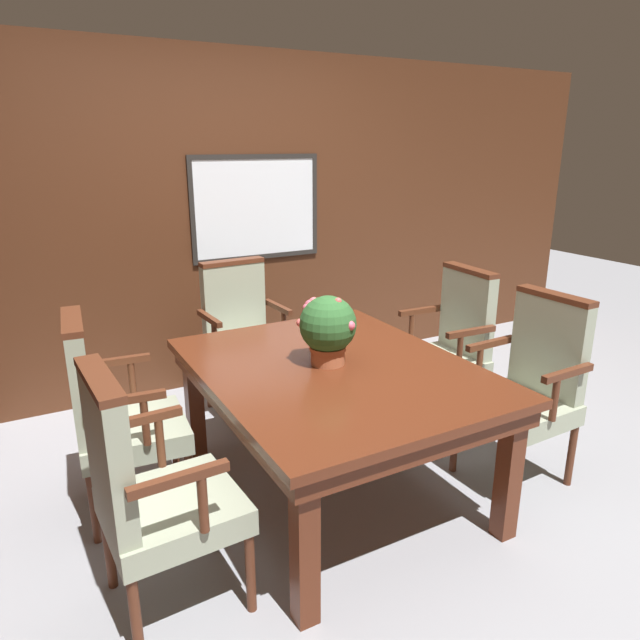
# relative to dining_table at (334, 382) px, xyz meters

# --- Properties ---
(ground_plane) EXTENTS (14.00, 14.00, 0.00)m
(ground_plane) POSITION_rel_dining_table_xyz_m (0.06, -0.08, -0.64)
(ground_plane) COLOR #93969E
(wall_back) EXTENTS (7.20, 0.08, 2.45)m
(wall_back) POSITION_rel_dining_table_xyz_m (0.06, 1.78, 0.59)
(wall_back) COLOR #4C2816
(wall_back) RESTS_ON ground_plane
(dining_table) EXTENTS (1.28, 1.61, 0.73)m
(dining_table) POSITION_rel_dining_table_xyz_m (0.00, 0.00, 0.00)
(dining_table) COLOR #562614
(dining_table) RESTS_ON ground_plane
(chair_left_near) EXTENTS (0.53, 0.56, 1.04)m
(chair_left_near) POSITION_rel_dining_table_xyz_m (-1.02, -0.35, -0.09)
(chair_left_near) COLOR #562B19
(chair_left_near) RESTS_ON ground_plane
(chair_head_far) EXTENTS (0.56, 0.54, 1.04)m
(chair_head_far) POSITION_rel_dining_table_xyz_m (-0.03, 1.20, -0.09)
(chair_head_far) COLOR #562B19
(chair_head_far) RESTS_ON ground_plane
(chair_left_far) EXTENTS (0.55, 0.57, 1.04)m
(chair_left_far) POSITION_rel_dining_table_xyz_m (-1.02, 0.39, -0.09)
(chair_left_far) COLOR #562B19
(chair_left_far) RESTS_ON ground_plane
(chair_right_far) EXTENTS (0.53, 0.56, 1.04)m
(chair_right_far) POSITION_rel_dining_table_xyz_m (1.08, 0.36, -0.09)
(chair_right_far) COLOR #562B19
(chair_right_far) RESTS_ON ground_plane
(chair_right_near) EXTENTS (0.53, 0.55, 1.04)m
(chair_right_near) POSITION_rel_dining_table_xyz_m (1.02, -0.35, -0.09)
(chair_right_near) COLOR #562B19
(chair_right_near) RESTS_ON ground_plane
(potted_plant) EXTENTS (0.30, 0.29, 0.35)m
(potted_plant) POSITION_rel_dining_table_xyz_m (-0.01, 0.05, 0.28)
(potted_plant) COLOR #B2603D
(potted_plant) RESTS_ON dining_table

